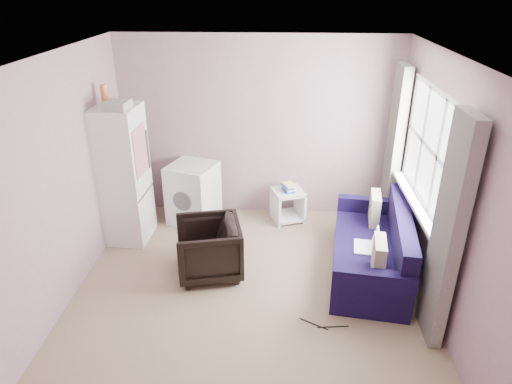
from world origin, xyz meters
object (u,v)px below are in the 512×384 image
(armchair, at_px, (208,246))
(sofa, at_px, (375,251))
(washing_machine, at_px, (193,192))
(fridge, at_px, (120,174))
(side_table, at_px, (288,203))

(armchair, relative_size, sofa, 0.39)
(armchair, distance_m, washing_machine, 1.34)
(fridge, bearing_deg, washing_machine, 34.82)
(fridge, distance_m, washing_machine, 1.05)
(washing_machine, relative_size, sofa, 0.45)
(armchair, xyz_separation_m, side_table, (0.92, 1.35, -0.10))
(armchair, distance_m, sofa, 1.90)
(washing_machine, xyz_separation_m, side_table, (1.32, 0.07, -0.17))
(armchair, bearing_deg, sofa, 80.79)
(armchair, distance_m, fridge, 1.52)
(armchair, bearing_deg, side_table, 133.26)
(side_table, bearing_deg, armchair, -124.25)
(washing_machine, xyz_separation_m, sofa, (2.30, -1.17, -0.14))
(armchair, height_order, washing_machine, washing_machine)
(sofa, bearing_deg, armchair, -168.75)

